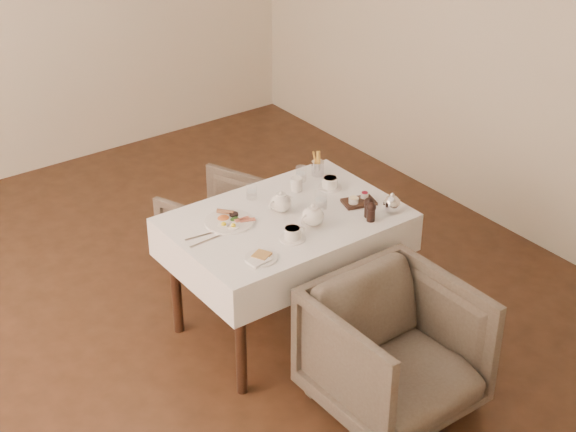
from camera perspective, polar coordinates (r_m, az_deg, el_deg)
The scene contains 20 objects.
table at distance 4.99m, azimuth -0.16°, elevation -1.20°, with size 1.28×0.88×0.75m.
armchair_near at distance 4.61m, azimuth 6.91°, elevation -8.66°, with size 0.76×0.78×0.71m, color #4C4238.
armchair_far at distance 5.79m, azimuth -4.43°, elevation -0.65°, with size 0.60×0.62×0.57m, color #4C4238.
breakfast_plate at distance 4.88m, azimuth -3.83°, elevation -0.30°, with size 0.27×0.27×0.03m.
side_plate at distance 4.54m, azimuth -1.79°, elevation -2.76°, with size 0.18×0.17×0.02m.
teapot_centre at distance 4.95m, azimuth -0.46°, elevation 0.95°, with size 0.17×0.13×0.13m, color white, non-canonical shape.
teapot_front at distance 4.81m, azimuth 1.61°, elevation 0.09°, with size 0.17×0.13×0.14m, color white, non-canonical shape.
creamer at distance 5.18m, azimuth 0.55°, elevation 2.08°, with size 0.07×0.07×0.08m, color white.
teacup_near at distance 4.70m, azimuth 0.29°, elevation -1.17°, with size 0.14×0.14×0.07m.
teacup_far at distance 5.22m, azimuth 2.73°, elevation 2.13°, with size 0.14×0.14×0.07m.
glass_left at distance 5.10m, azimuth -2.37°, elevation 1.60°, with size 0.06×0.06×0.09m, color silver.
glass_mid at distance 5.00m, azimuth 2.15°, elevation 1.05°, with size 0.07×0.07×0.10m, color silver.
glass_right at distance 5.30m, azimuth 0.84°, elevation 2.75°, with size 0.07×0.07×0.09m, color silver.
condiment_board at distance 5.07m, azimuth 4.58°, elevation 0.98°, with size 0.21×0.17×0.05m.
pepper_mill_left at distance 4.88m, azimuth 5.39°, elevation 0.27°, with size 0.06×0.06×0.11m, color black, non-canonical shape.
pepper_mill_right at distance 4.92m, azimuth 5.24°, elevation 0.57°, with size 0.06×0.06×0.12m, color black, non-canonical shape.
silver_pot at distance 4.98m, azimuth 6.73°, elevation 0.87°, with size 0.12×0.10×0.13m, color white, non-canonical shape.
fries_cup at distance 5.36m, azimuth 1.94°, elevation 3.35°, with size 0.08×0.08×0.16m.
cutlery_fork at distance 4.77m, azimuth -5.52°, elevation -1.26°, with size 0.02×0.21×0.00m, color silver.
cutlery_knife at distance 4.72m, azimuth -5.33°, elevation -1.64°, with size 0.02×0.20×0.00m, color silver.
Camera 1 is at (-2.23, -3.86, 3.19)m, focal length 55.00 mm.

